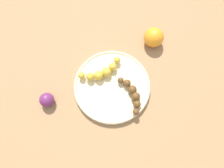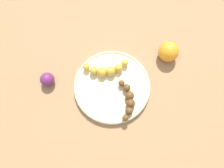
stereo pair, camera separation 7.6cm
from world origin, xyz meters
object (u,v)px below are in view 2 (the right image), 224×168
banana_spotted (106,70)px  banana_overripe (128,100)px  fruit_bowl (112,86)px  plum_purple (47,79)px  orange_fruit (168,52)px

banana_spotted → banana_overripe: bearing=28.1°
fruit_bowl → banana_overripe: 0.08m
banana_spotted → plum_purple: banana_spotted is taller
banana_spotted → orange_fruit: 0.24m
banana_overripe → orange_fruit: size_ratio=1.85×
fruit_bowl → banana_overripe: banana_overripe is taller
banana_overripe → plum_purple: size_ratio=2.70×
banana_overripe → banana_spotted: banana_spotted is taller
banana_spotted → orange_fruit: orange_fruit is taller
banana_spotted → fruit_bowl: bearing=14.4°
banana_overripe → plum_purple: (-0.30, 0.00, -0.01)m
fruit_bowl → banana_spotted: bearing=125.5°
fruit_bowl → orange_fruit: bearing=45.5°
orange_fruit → fruit_bowl: bearing=-134.5°
banana_overripe → banana_spotted: (-0.10, 0.09, 0.00)m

